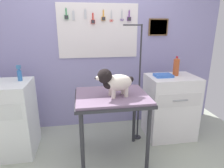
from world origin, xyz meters
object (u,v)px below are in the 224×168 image
at_px(grooming_arm, 138,89).
at_px(soda_bottle, 176,67).
at_px(dog, 114,82).
at_px(grooming_table, 112,102).
at_px(counter_left, 0,119).
at_px(cabinet_right, 170,107).

distance_m(grooming_arm, soda_bottle, 0.62).
bearing_deg(dog, grooming_table, 103.16).
distance_m(grooming_table, dog, 0.27).
bearing_deg(dog, grooming_arm, 46.60).
relative_size(grooming_arm, dog, 3.64).
bearing_deg(counter_left, soda_bottle, 2.43).
bearing_deg(grooming_arm, soda_bottle, 5.43).
bearing_deg(grooming_table, soda_bottle, 23.30).
relative_size(grooming_arm, cabinet_right, 1.76).
bearing_deg(counter_left, cabinet_right, 1.46).
xyz_separation_m(dog, soda_bottle, (0.97, 0.49, 0.03)).
bearing_deg(cabinet_right, dog, -153.61).
distance_m(dog, cabinet_right, 1.15).
distance_m(counter_left, cabinet_right, 2.29).
distance_m(grooming_arm, dog, 0.66).
bearing_deg(soda_bottle, grooming_arm, -174.57).
height_order(grooming_arm, cabinet_right, grooming_arm).
distance_m(cabinet_right, soda_bottle, 0.59).
bearing_deg(soda_bottle, dog, -153.04).
height_order(dog, cabinet_right, dog).
height_order(dog, counter_left, dog).
bearing_deg(dog, soda_bottle, 26.96).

